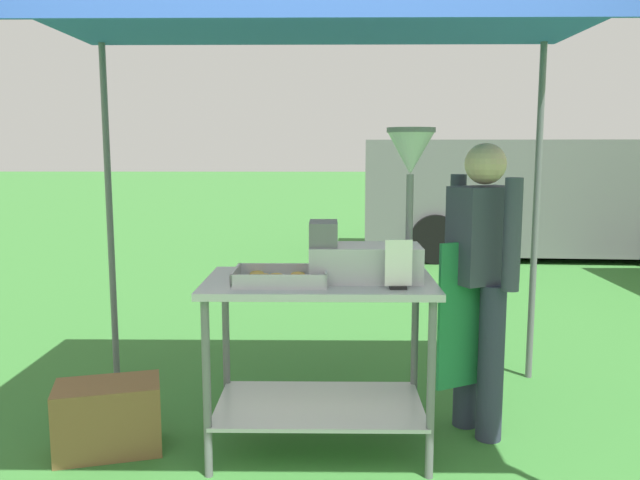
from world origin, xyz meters
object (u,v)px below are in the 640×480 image
(menu_sign, at_px, (398,268))
(donut_cart, at_px, (319,328))
(donut_tray, at_px, (278,279))
(vendor, at_px, (481,274))
(supply_crate, at_px, (108,417))
(van_grey, at_px, (536,195))
(donut_fryer, at_px, (374,230))
(stall_canopy, at_px, (320,18))

(menu_sign, bearing_deg, donut_cart, 149.28)
(donut_tray, height_order, vendor, vendor)
(donut_cart, height_order, donut_tray, donut_tray)
(donut_cart, xyz_separation_m, supply_crate, (-1.11, -0.04, -0.48))
(menu_sign, height_order, van_grey, van_grey)
(donut_fryer, distance_m, van_grey, 7.05)
(donut_fryer, distance_m, vendor, 0.70)
(donut_cart, distance_m, van_grey, 7.15)
(supply_crate, bearing_deg, van_grey, 56.75)
(donut_tray, bearing_deg, menu_sign, -12.66)
(donut_cart, distance_m, donut_tray, 0.36)
(donut_fryer, bearing_deg, stall_canopy, 156.29)
(donut_fryer, relative_size, van_grey, 0.15)
(donut_fryer, bearing_deg, donut_tray, -171.48)
(stall_canopy, bearing_deg, donut_tray, -136.77)
(supply_crate, bearing_deg, donut_cart, 1.91)
(menu_sign, bearing_deg, donut_tray, 167.34)
(donut_cart, bearing_deg, van_grey, 64.03)
(stall_canopy, xyz_separation_m, donut_cart, (-0.00, -0.10, -1.57))
(donut_tray, xyz_separation_m, donut_fryer, (0.48, 0.07, 0.24))
(stall_canopy, relative_size, donut_cart, 2.64)
(donut_tray, relative_size, menu_sign, 1.96)
(supply_crate, relative_size, van_grey, 0.12)
(menu_sign, bearing_deg, stall_canopy, 139.47)
(menu_sign, distance_m, supply_crate, 1.71)
(donut_fryer, height_order, supply_crate, donut_fryer)
(vendor, height_order, supply_crate, vendor)
(menu_sign, height_order, vendor, vendor)
(stall_canopy, relative_size, menu_sign, 13.04)
(donut_cart, height_order, supply_crate, donut_cart)
(donut_cart, bearing_deg, menu_sign, -30.72)
(stall_canopy, xyz_separation_m, supply_crate, (-1.11, -0.14, -2.04))
(stall_canopy, distance_m, donut_tray, 1.32)
(vendor, bearing_deg, supply_crate, -172.58)
(donut_tray, xyz_separation_m, menu_sign, (0.58, -0.13, 0.08))
(donut_tray, distance_m, vendor, 1.12)
(stall_canopy, relative_size, van_grey, 0.59)
(donut_fryer, distance_m, supply_crate, 1.70)
(donut_fryer, height_order, van_grey, van_grey)
(stall_canopy, distance_m, menu_sign, 1.31)
(donut_fryer, xyz_separation_m, van_grey, (2.85, 6.44, -0.30))
(menu_sign, distance_m, vendor, 0.68)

